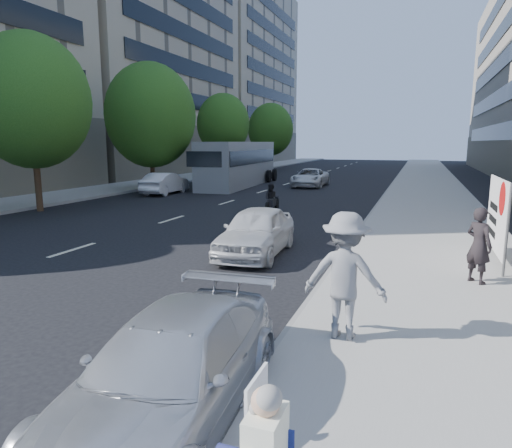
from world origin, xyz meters
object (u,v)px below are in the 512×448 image
at_px(motorcycle, 272,200).
at_px(white_sedan_far, 310,178).
at_px(jogger, 345,276).
at_px(bus, 239,164).
at_px(protest_banner, 497,215).
at_px(pedestrian_woman, 479,245).
at_px(parked_sedan, 171,370).
at_px(white_sedan_mid, 165,183).
at_px(white_sedan_near, 256,231).

bearing_deg(motorcycle, white_sedan_far, 88.53).
xyz_separation_m(jogger, white_sedan_far, (-6.66, 26.41, -0.51)).
bearing_deg(bus, white_sedan_far, 6.77).
bearing_deg(motorcycle, jogger, -74.59).
distance_m(protest_banner, motorcycle, 10.62).
distance_m(jogger, pedestrian_woman, 4.58).
xyz_separation_m(parked_sedan, white_sedan_mid, (-12.68, 21.11, 0.06)).
relative_size(jogger, white_sedan_far, 0.43).
relative_size(protest_banner, white_sedan_far, 0.64).
bearing_deg(white_sedan_near, white_sedan_mid, 126.42).
relative_size(white_sedan_near, bus, 0.34).
bearing_deg(white_sedan_near, pedestrian_woman, -16.59).
bearing_deg(motorcycle, white_sedan_mid, 140.58).
bearing_deg(white_sedan_mid, jogger, 124.91).
xyz_separation_m(jogger, pedestrian_woman, (2.36, 3.93, -0.17)).
xyz_separation_m(pedestrian_woman, white_sedan_near, (-5.75, 1.36, -0.31)).
height_order(parked_sedan, bus, bus).
relative_size(white_sedan_near, white_sedan_far, 0.86).
bearing_deg(parked_sedan, protest_banner, 59.15).
xyz_separation_m(white_sedan_mid, white_sedan_far, (7.61, 8.02, -0.02)).
height_order(jogger, bus, bus).
height_order(pedestrian_woman, bus, bus).
bearing_deg(white_sedan_mid, pedestrian_woman, 136.08).
relative_size(white_sedan_near, white_sedan_mid, 0.99).
bearing_deg(pedestrian_woman, parked_sedan, 103.87).
height_order(pedestrian_woman, motorcycle, pedestrian_woman).
bearing_deg(motorcycle, parked_sedan, -83.71).
height_order(protest_banner, white_sedan_near, protest_banner).
height_order(protest_banner, motorcycle, protest_banner).
relative_size(parked_sedan, white_sedan_mid, 1.04).
xyz_separation_m(jogger, white_sedan_near, (-3.39, 5.29, -0.47)).
bearing_deg(jogger, bus, -63.00).
bearing_deg(jogger, parked_sedan, 61.41).
height_order(parked_sedan, white_sedan_mid, white_sedan_mid).
bearing_deg(pedestrian_woman, motorcycle, -4.40).
bearing_deg(bus, parked_sedan, -73.68).
xyz_separation_m(jogger, motorcycle, (-5.29, 12.73, -0.54)).
distance_m(parked_sedan, white_sedan_far, 29.56).
relative_size(white_sedan_mid, white_sedan_far, 0.86).
bearing_deg(protest_banner, bus, 127.83).
height_order(parked_sedan, motorcycle, motorcycle).
relative_size(parked_sedan, bus, 0.35).
height_order(white_sedan_near, white_sedan_mid, white_sedan_near).
xyz_separation_m(pedestrian_woman, parked_sedan, (-3.95, -6.65, -0.38)).
bearing_deg(parked_sedan, bus, 106.79).
height_order(pedestrian_woman, parked_sedan, pedestrian_woman).
xyz_separation_m(parked_sedan, white_sedan_near, (-1.80, 8.01, 0.07)).
bearing_deg(pedestrian_woman, white_sedan_far, -23.55).
bearing_deg(white_sedan_far, protest_banner, -65.36).
xyz_separation_m(protest_banner, white_sedan_near, (-6.39, -0.84, -0.70)).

